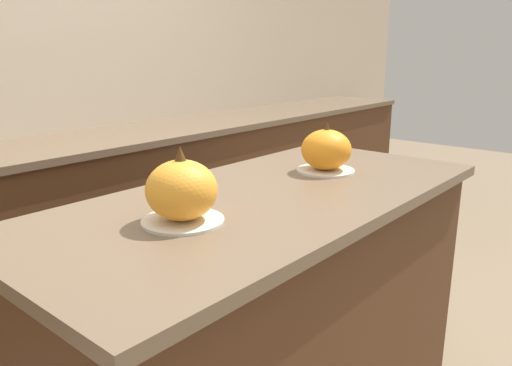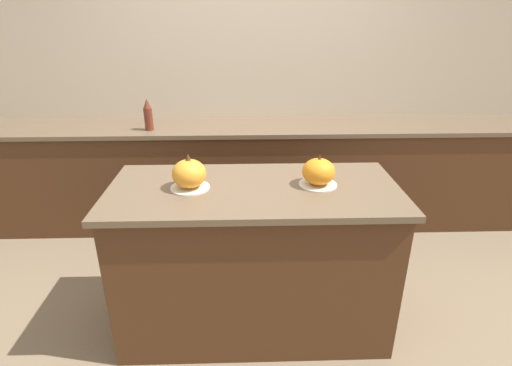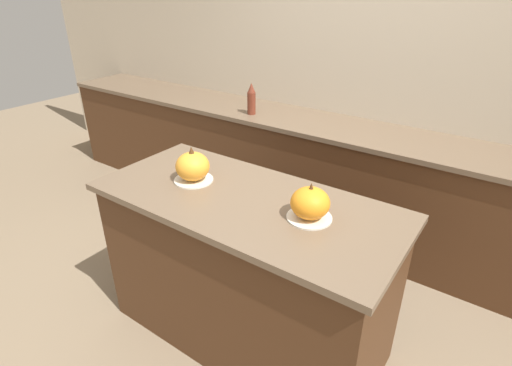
# 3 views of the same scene
# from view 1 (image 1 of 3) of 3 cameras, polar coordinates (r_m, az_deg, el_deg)

# --- Properties ---
(wall_back) EXTENTS (8.00, 0.06, 2.50)m
(wall_back) POSITION_cam_1_polar(r_m,az_deg,el_deg) (2.81, -26.13, 11.62)
(wall_back) COLOR beige
(wall_back) RESTS_ON ground_plane
(kitchen_island) EXTENTS (1.59, 0.72, 0.92)m
(kitchen_island) POSITION_cam_1_polar(r_m,az_deg,el_deg) (1.71, 1.30, -16.05)
(kitchen_island) COLOR #4C2D19
(kitchen_island) RESTS_ON ground_plane
(back_counter) EXTENTS (6.00, 0.60, 0.91)m
(back_counter) POSITION_cam_1_polar(r_m,az_deg,el_deg) (2.67, -21.27, -5.49)
(back_counter) COLOR #4C2D19
(back_counter) RESTS_ON ground_plane
(pumpkin_cake_left) EXTENTS (0.21, 0.21, 0.20)m
(pumpkin_cake_left) POSITION_cam_1_polar(r_m,az_deg,el_deg) (1.27, -8.57, -0.99)
(pumpkin_cake_left) COLOR silver
(pumpkin_cake_left) RESTS_ON kitchen_island
(pumpkin_cake_right) EXTENTS (0.21, 0.21, 0.18)m
(pumpkin_cake_right) POSITION_cam_1_polar(r_m,az_deg,el_deg) (1.80, 8.02, 3.64)
(pumpkin_cake_right) COLOR silver
(pumpkin_cake_right) RESTS_ON kitchen_island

